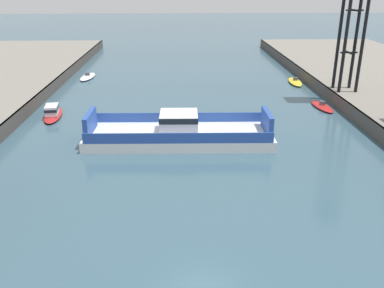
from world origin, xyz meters
name	(u,v)px	position (x,y,z in m)	size (l,w,h in m)	color
chain_ferry	(179,133)	(-1.20, 23.22, 1.02)	(20.04, 7.20, 3.30)	silver
moored_boat_near_left	(88,77)	(-17.23, 54.62, 0.24)	(2.58, 6.60, 0.96)	white
moored_boat_near_right	(52,112)	(-17.25, 32.33, 0.62)	(3.08, 7.39, 1.64)	red
moored_boat_mid_left	(295,82)	(18.50, 49.34, 0.27)	(2.26, 6.36, 1.02)	yellow
moored_boat_far_left	(322,106)	(18.42, 35.15, 0.22)	(2.40, 6.11, 0.91)	red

